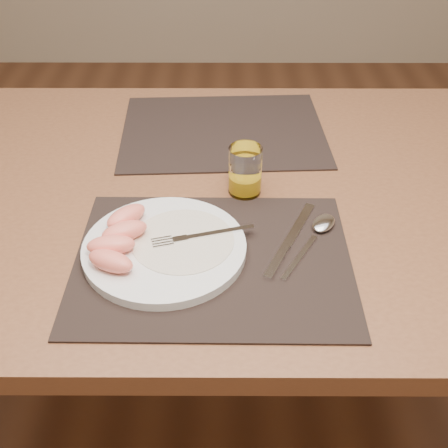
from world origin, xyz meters
TOP-DOWN VIEW (x-y plane):
  - ground at (0.00, 0.00)m, footprint 5.00×5.00m
  - table at (0.00, 0.00)m, footprint 1.40×0.90m
  - placemat_near at (0.01, -0.22)m, footprint 0.45×0.35m
  - placemat_far at (0.02, 0.22)m, footprint 0.47×0.37m
  - plate at (-0.07, -0.20)m, footprint 0.27×0.27m
  - plate_dressing at (-0.04, -0.19)m, footprint 0.17×0.17m
  - fork at (-0.02, -0.18)m, footprint 0.17×0.06m
  - knife at (0.13, -0.19)m, footprint 0.11×0.21m
  - spoon at (0.19, -0.14)m, footprint 0.12×0.18m
  - juice_glass at (0.07, -0.02)m, footprint 0.06×0.06m
  - grapefruit_wedges at (-0.14, -0.20)m, footprint 0.10×0.19m

SIDE VIEW (x-z plane):
  - ground at x=0.00m, z-range 0.00..0.00m
  - table at x=0.00m, z-range 0.29..1.04m
  - placemat_near at x=0.01m, z-range 0.75..0.75m
  - placemat_far at x=0.02m, z-range 0.75..0.75m
  - knife at x=0.13m, z-range 0.75..0.76m
  - spoon at x=0.19m, z-range 0.75..0.77m
  - plate at x=-0.07m, z-range 0.75..0.77m
  - plate_dressing at x=-0.04m, z-range 0.77..0.77m
  - fork at x=-0.02m, z-range 0.77..0.77m
  - grapefruit_wedges at x=-0.14m, z-range 0.77..0.80m
  - juice_glass at x=0.07m, z-range 0.75..0.84m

